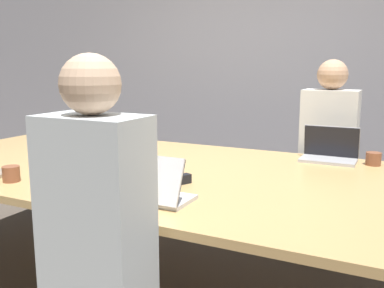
% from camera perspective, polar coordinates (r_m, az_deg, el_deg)
% --- Properties ---
extents(ground_plane, '(24.00, 24.00, 0.00)m').
position_cam_1_polar(ground_plane, '(2.95, -4.62, -18.02)').
color(ground_plane, brown).
extents(curtain_wall, '(12.00, 0.06, 2.80)m').
position_cam_1_polar(curtain_wall, '(4.63, 9.61, 10.21)').
color(curtain_wall, '#9999A3').
rests_on(curtain_wall, ground_plane).
extents(conference_table, '(3.48, 1.68, 0.78)m').
position_cam_1_polar(conference_table, '(2.68, -4.85, -4.18)').
color(conference_table, tan).
rests_on(conference_table, ground_plane).
extents(laptop_near_midright, '(0.33, 0.23, 0.22)m').
position_cam_1_polar(laptop_near_midright, '(1.99, -5.16, -5.94)').
color(laptop_near_midright, silver).
rests_on(laptop_near_midright, conference_table).
extents(person_near_midright, '(0.40, 0.24, 1.45)m').
position_cam_1_polar(person_near_midright, '(1.72, -12.48, -13.84)').
color(person_near_midright, '#2D2D38').
rests_on(person_near_midright, ground_plane).
extents(cup_near_midright, '(0.09, 0.09, 0.10)m').
position_cam_1_polar(cup_near_midright, '(2.19, -9.47, -5.01)').
color(cup_near_midright, white).
rests_on(cup_near_midright, conference_table).
extents(laptop_far_right, '(0.36, 0.22, 0.23)m').
position_cam_1_polar(laptop_far_right, '(2.99, 17.88, -0.86)').
color(laptop_far_right, '#B7B7BC').
rests_on(laptop_far_right, conference_table).
extents(person_far_right, '(0.40, 0.24, 1.45)m').
position_cam_1_polar(person_far_right, '(3.40, 17.64, -1.93)').
color(person_far_right, '#2D2D38').
rests_on(person_far_right, ground_plane).
extents(cup_far_right, '(0.09, 0.09, 0.08)m').
position_cam_1_polar(cup_far_right, '(2.96, 23.04, -1.83)').
color(cup_far_right, brown).
rests_on(cup_far_right, conference_table).
extents(cup_near_left, '(0.09, 0.09, 0.09)m').
position_cam_1_polar(cup_near_left, '(2.54, -22.97, -3.69)').
color(cup_near_left, brown).
rests_on(cup_near_left, conference_table).
extents(stapler, '(0.10, 0.15, 0.05)m').
position_cam_1_polar(stapler, '(2.29, -1.87, -4.83)').
color(stapler, black).
rests_on(stapler, conference_table).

